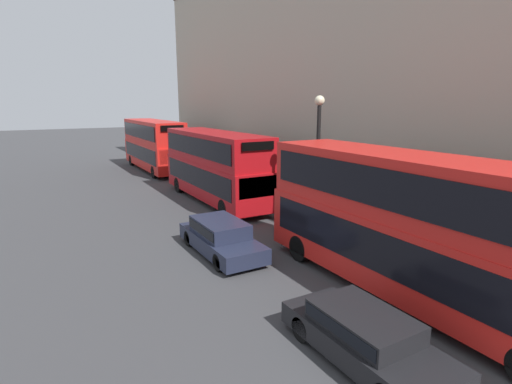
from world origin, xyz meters
name	(u,v)px	position (x,y,z in m)	size (l,w,h in m)	color
bus_leading	(414,222)	(1.60, 5.45, 2.44)	(2.59, 11.36, 4.42)	red
bus_second_in_queue	(215,164)	(1.60, 19.77, 2.32)	(2.59, 10.34, 4.20)	#A80F14
bus_third_in_queue	(153,143)	(1.60, 32.96, 2.42)	(2.59, 10.88, 4.38)	red
car_dark_sedan	(365,335)	(-1.80, 3.88, 0.65)	(1.77, 4.38, 1.20)	black
car_hatchback	(221,236)	(-1.80, 11.76, 0.72)	(1.82, 4.68, 1.35)	#1E2338
street_lamp	(318,149)	(3.26, 12.12, 3.86)	(0.44, 0.44, 6.22)	black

